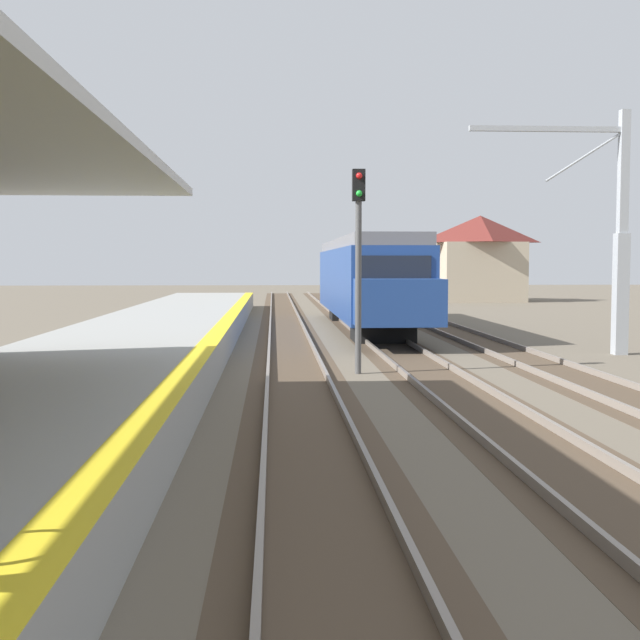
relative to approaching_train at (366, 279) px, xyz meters
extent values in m
cube|color=#999993|center=(-7.80, -20.36, -1.73)|extent=(5.00, 80.00, 0.90)
cube|color=yellow|center=(-5.55, -20.36, -1.27)|extent=(0.50, 80.00, 0.01)
cube|color=#4C3D2D|center=(-3.40, -16.36, -2.17)|extent=(2.34, 120.00, 0.01)
cube|color=slate|center=(-4.12, -16.36, -2.09)|extent=(0.08, 120.00, 0.15)
cube|color=slate|center=(-2.68, -16.36, -2.09)|extent=(0.08, 120.00, 0.15)
cube|color=#4C3D2D|center=(0.00, -16.36, -2.17)|extent=(2.34, 120.00, 0.01)
cube|color=slate|center=(-0.72, -16.36, -2.09)|extent=(0.08, 120.00, 0.15)
cube|color=slate|center=(0.72, -16.36, -2.09)|extent=(0.08, 120.00, 0.15)
cube|color=#4C3D2D|center=(3.40, -16.36, -2.17)|extent=(2.34, 120.00, 0.01)
cube|color=slate|center=(2.68, -16.36, -2.09)|extent=(0.08, 120.00, 0.15)
cube|color=slate|center=(4.12, -16.36, -2.09)|extent=(0.08, 120.00, 0.15)
cube|color=navy|center=(0.00, 0.38, -0.11)|extent=(2.90, 18.00, 2.70)
cube|color=slate|center=(0.00, 0.38, 1.46)|extent=(2.67, 18.00, 0.44)
cube|color=black|center=(0.00, -8.64, 0.30)|extent=(2.32, 0.06, 1.21)
cube|color=navy|center=(0.00, -9.42, -0.58)|extent=(2.78, 1.60, 1.49)
cube|color=black|center=(1.46, 0.38, 0.30)|extent=(0.04, 15.84, 0.86)
cylinder|color=#333333|center=(0.00, 3.98, 2.13)|extent=(0.06, 0.06, 0.90)
cube|color=black|center=(0.00, -5.47, -1.82)|extent=(2.17, 2.20, 0.72)
cube|color=black|center=(0.00, 6.23, -1.82)|extent=(2.17, 2.20, 0.72)
cylinder|color=#4C4C4C|center=(-1.82, -14.42, 0.02)|extent=(0.16, 0.16, 4.40)
cube|color=black|center=(-1.82, -14.42, 2.62)|extent=(0.32, 0.24, 0.80)
sphere|color=red|center=(-1.82, -14.56, 2.84)|extent=(0.16, 0.16, 0.16)
sphere|color=green|center=(-1.82, -14.56, 2.40)|extent=(0.16, 0.16, 0.16)
cube|color=#9EA3A8|center=(6.74, -10.39, -0.30)|extent=(0.40, 0.40, 3.75)
cube|color=#9EA3A8|center=(6.74, -10.39, 3.45)|extent=(0.28, 0.28, 3.75)
cube|color=#9EA3A8|center=(4.34, -10.39, 4.72)|extent=(4.80, 0.16, 0.16)
cylinder|color=#9EA3A8|center=(5.54, -10.39, 3.92)|extent=(2.47, 0.07, 1.60)
cube|color=tan|center=(11.50, 26.27, 0.02)|extent=(6.00, 4.80, 4.40)
pyramid|color=maroon|center=(11.50, 26.27, 3.22)|extent=(6.60, 5.28, 2.00)
camera|label=1|loc=(-3.98, -35.59, 0.65)|focal=46.86mm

